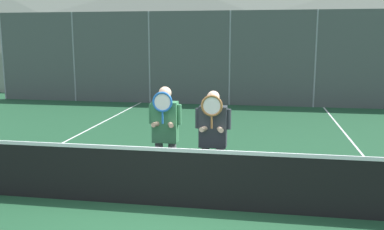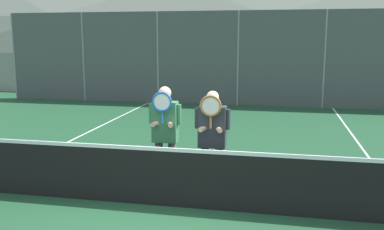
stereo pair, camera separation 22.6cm
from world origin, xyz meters
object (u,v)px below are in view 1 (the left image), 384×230
Objects in this scene: car_far_left at (128,72)px; car_left_of_center at (233,74)px; car_center at (350,76)px; player_center_left at (213,135)px; player_leftmost at (165,131)px.

car_left_of_center is (4.85, -0.04, -0.03)m from car_far_left.
player_center_left is at bearing -109.25° from car_center.
car_left_of_center reaches higher than player_center_left.
car_far_left reaches higher than car_center.
car_left_of_center is 4.94m from car_center.
car_center reaches higher than player_center_left.
player_leftmost is at bearing -90.58° from car_left_of_center.
car_left_of_center is (-0.66, 12.62, -0.10)m from player_center_left.
player_leftmost is 12.51m from car_left_of_center.
car_left_of_center reaches higher than player_leftmost.
car_left_of_center is at bearing 89.42° from player_leftmost.
player_leftmost is 0.41× the size of car_center.
car_center reaches higher than car_left_of_center.
car_far_left is 4.85m from car_left_of_center.
player_center_left is 12.95m from car_center.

